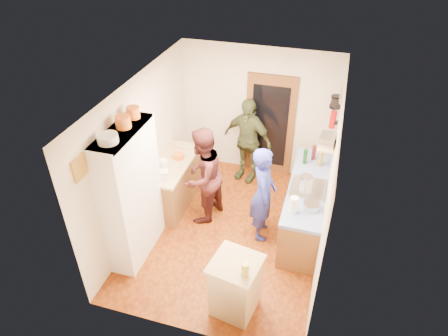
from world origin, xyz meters
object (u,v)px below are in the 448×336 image
at_px(island_base, 235,287).
at_px(person_back, 248,140).
at_px(right_counter_base, 306,206).
at_px(person_hob, 265,195).
at_px(hutch_body, 132,195).
at_px(person_left, 205,176).

distance_m(island_base, person_back, 3.17).
bearing_deg(right_counter_base, person_hob, -146.46).
xyz_separation_m(hutch_body, person_hob, (1.86, 0.88, -0.26)).
relative_size(right_counter_base, person_back, 1.26).
bearing_deg(person_left, right_counter_base, 114.03).
bearing_deg(island_base, person_hob, 87.53).
bearing_deg(person_hob, person_back, 11.26).
bearing_deg(person_hob, hutch_body, 103.15).
bearing_deg(person_hob, island_base, 165.47).
height_order(island_base, person_back, person_back).
distance_m(right_counter_base, person_back, 1.77).
xyz_separation_m(hutch_body, person_left, (0.79, 1.06, -0.22)).
relative_size(right_counter_base, person_hob, 1.30).
distance_m(hutch_body, person_back, 2.70).
relative_size(right_counter_base, person_left, 1.25).
height_order(hutch_body, right_counter_base, hutch_body).
xyz_separation_m(right_counter_base, person_hob, (-0.64, -0.42, 0.42)).
bearing_deg(island_base, right_counter_base, 70.32).
distance_m(island_base, person_left, 2.05).
distance_m(hutch_body, right_counter_base, 2.90).
distance_m(person_left, person_back, 1.41).
bearing_deg(person_back, hutch_body, -99.88).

